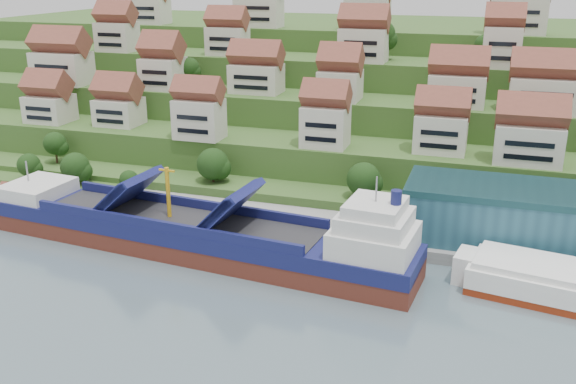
% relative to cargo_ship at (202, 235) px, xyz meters
% --- Properties ---
extents(ground, '(300.00, 300.00, 0.00)m').
position_rel_cargo_ship_xyz_m(ground, '(11.17, -0.19, -3.39)').
color(ground, slate).
rests_on(ground, ground).
extents(quay, '(180.00, 14.00, 2.20)m').
position_rel_cargo_ship_xyz_m(quay, '(31.17, 14.81, -2.29)').
color(quay, gray).
rests_on(quay, ground).
extents(pebble_beach, '(45.00, 20.00, 1.00)m').
position_rel_cargo_ship_xyz_m(pebble_beach, '(-46.83, 11.81, -2.89)').
color(pebble_beach, gray).
rests_on(pebble_beach, ground).
extents(hillside, '(260.00, 128.00, 31.00)m').
position_rel_cargo_ship_xyz_m(hillside, '(11.17, 103.36, 7.27)').
color(hillside, '#2D4C1E').
rests_on(hillside, ground).
extents(hillside_village, '(159.29, 63.08, 29.33)m').
position_rel_cargo_ship_xyz_m(hillside_village, '(12.47, 60.16, 21.00)').
color(hillside_village, beige).
rests_on(hillside_village, ground).
extents(hillside_trees, '(133.10, 62.87, 31.90)m').
position_rel_cargo_ship_xyz_m(hillside_trees, '(2.73, 44.80, 13.45)').
color(hillside_trees, '#1D3F15').
rests_on(hillside_trees, ground).
extents(flagpole, '(1.28, 0.16, 8.00)m').
position_rel_cargo_ship_xyz_m(flagpole, '(29.28, 9.81, 3.50)').
color(flagpole, gray).
rests_on(flagpole, quay).
extents(beach_huts, '(14.40, 3.70, 2.20)m').
position_rel_cargo_ship_xyz_m(beach_huts, '(-48.83, 10.56, -1.29)').
color(beach_huts, white).
rests_on(beach_huts, pebble_beach).
extents(cargo_ship, '(81.36, 19.86, 17.90)m').
position_rel_cargo_ship_xyz_m(cargo_ship, '(0.00, 0.00, 0.00)').
color(cargo_ship, '#59261B').
rests_on(cargo_ship, ground).
extents(second_ship, '(30.97, 15.74, 8.57)m').
position_rel_cargo_ship_xyz_m(second_ship, '(60.63, 1.07, -0.80)').
color(second_ship, maroon).
rests_on(second_ship, ground).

